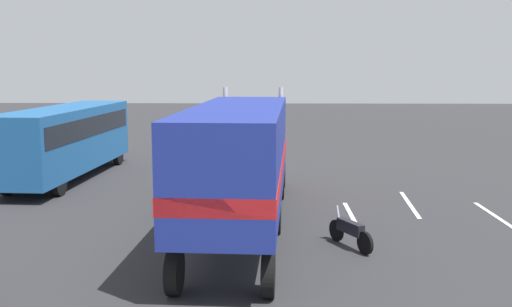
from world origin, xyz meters
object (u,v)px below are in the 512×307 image
semi_truck (242,155)px  parked_bus (67,136)px  person_bystander (172,186)px  motorcycle (350,231)px

semi_truck → parked_bus: semi_truck is taller
parked_bus → person_bystander: bearing=-134.6°
person_bystander → motorcycle: person_bystander is taller
person_bystander → parked_bus: parked_bus is taller
semi_truck → motorcycle: 4.17m
person_bystander → motorcycle: bearing=-126.3°
semi_truck → parked_bus: bearing=45.0°
semi_truck → motorcycle: size_ratio=7.44×
person_bystander → motorcycle: (-4.43, -6.02, -0.41)m
semi_truck → parked_bus: size_ratio=1.28×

